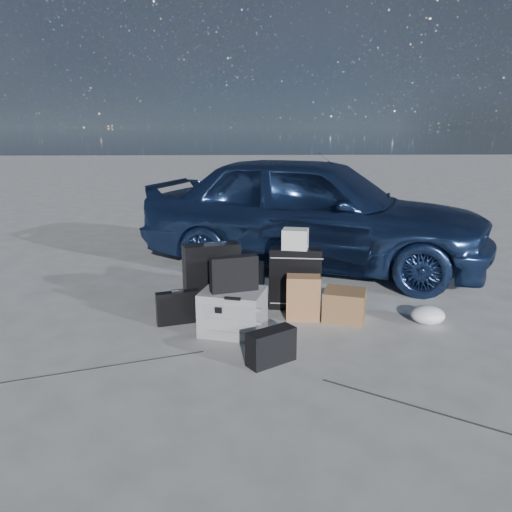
{
  "coord_description": "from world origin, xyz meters",
  "views": [
    {
      "loc": [
        -0.38,
        -4.02,
        1.79
      ],
      "look_at": [
        -0.18,
        0.85,
        0.53
      ],
      "focal_mm": 35.0,
      "sensor_mm": 36.0,
      "label": 1
    }
  ],
  "objects_px": {
    "car": "(313,211)",
    "duffel_bag": "(224,281)",
    "briefcase": "(178,308)",
    "pelican_case": "(233,311)",
    "suitcase_right": "(295,278)",
    "suitcase_left": "(212,279)",
    "cardboard_box": "(344,305)"
  },
  "relations": [
    {
      "from": "cardboard_box",
      "to": "briefcase",
      "type": "bearing_deg",
      "value": -178.46
    },
    {
      "from": "car",
      "to": "pelican_case",
      "type": "distance_m",
      "value": 2.42
    },
    {
      "from": "pelican_case",
      "to": "briefcase",
      "type": "height_order",
      "value": "pelican_case"
    },
    {
      "from": "pelican_case",
      "to": "suitcase_left",
      "type": "distance_m",
      "value": 0.54
    },
    {
      "from": "suitcase_left",
      "to": "cardboard_box",
      "type": "height_order",
      "value": "suitcase_left"
    },
    {
      "from": "car",
      "to": "duffel_bag",
      "type": "height_order",
      "value": "car"
    },
    {
      "from": "briefcase",
      "to": "cardboard_box",
      "type": "xyz_separation_m",
      "value": [
        1.58,
        0.04,
        -0.01
      ]
    },
    {
      "from": "pelican_case",
      "to": "cardboard_box",
      "type": "bearing_deg",
      "value": 30.41
    },
    {
      "from": "briefcase",
      "to": "cardboard_box",
      "type": "relative_size",
      "value": 1.05
    },
    {
      "from": "suitcase_right",
      "to": "duffel_bag",
      "type": "bearing_deg",
      "value": 164.3
    },
    {
      "from": "briefcase",
      "to": "suitcase_right",
      "type": "relative_size",
      "value": 0.65
    },
    {
      "from": "cardboard_box",
      "to": "duffel_bag",
      "type": "bearing_deg",
      "value": 150.85
    },
    {
      "from": "car",
      "to": "briefcase",
      "type": "bearing_deg",
      "value": 163.85
    },
    {
      "from": "pelican_case",
      "to": "suitcase_left",
      "type": "xyz_separation_m",
      "value": [
        -0.21,
        0.47,
        0.16
      ]
    },
    {
      "from": "car",
      "to": "duffel_bag",
      "type": "bearing_deg",
      "value": 160.12
    },
    {
      "from": "pelican_case",
      "to": "briefcase",
      "type": "relative_size",
      "value": 1.34
    },
    {
      "from": "suitcase_left",
      "to": "duffel_bag",
      "type": "height_order",
      "value": "suitcase_left"
    },
    {
      "from": "car",
      "to": "briefcase",
      "type": "xyz_separation_m",
      "value": [
        -1.54,
        -1.9,
        -0.59
      ]
    },
    {
      "from": "pelican_case",
      "to": "suitcase_left",
      "type": "relative_size",
      "value": 0.76
    },
    {
      "from": "car",
      "to": "briefcase",
      "type": "distance_m",
      "value": 2.51
    },
    {
      "from": "car",
      "to": "briefcase",
      "type": "relative_size",
      "value": 10.87
    },
    {
      "from": "suitcase_left",
      "to": "suitcase_right",
      "type": "height_order",
      "value": "suitcase_left"
    },
    {
      "from": "briefcase",
      "to": "suitcase_right",
      "type": "height_order",
      "value": "suitcase_right"
    },
    {
      "from": "car",
      "to": "suitcase_left",
      "type": "xyz_separation_m",
      "value": [
        -1.23,
        -1.65,
        -0.39
      ]
    },
    {
      "from": "car",
      "to": "suitcase_right",
      "type": "xyz_separation_m",
      "value": [
        -0.39,
        -1.52,
        -0.43
      ]
    },
    {
      "from": "suitcase_left",
      "to": "duffel_bag",
      "type": "distance_m",
      "value": 0.48
    },
    {
      "from": "briefcase",
      "to": "suitcase_left",
      "type": "height_order",
      "value": "suitcase_left"
    },
    {
      "from": "suitcase_right",
      "to": "briefcase",
      "type": "bearing_deg",
      "value": -154.08
    },
    {
      "from": "suitcase_left",
      "to": "cardboard_box",
      "type": "bearing_deg",
      "value": -26.02
    },
    {
      "from": "briefcase",
      "to": "suitcase_right",
      "type": "bearing_deg",
      "value": 1.84
    },
    {
      "from": "pelican_case",
      "to": "duffel_bag",
      "type": "relative_size",
      "value": 0.67
    },
    {
      "from": "suitcase_right",
      "to": "cardboard_box",
      "type": "relative_size",
      "value": 1.62
    }
  ]
}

